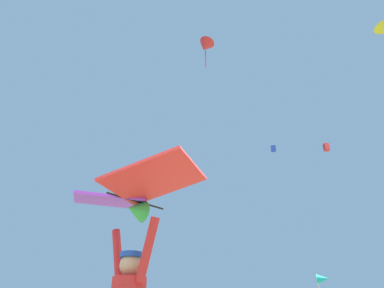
{
  "coord_description": "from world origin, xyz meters",
  "views": [
    {
      "loc": [
        2.21,
        -2.71,
        0.93
      ],
      "look_at": [
        0.14,
        1.54,
        3.64
      ],
      "focal_mm": 30.25,
      "sensor_mm": 36.0,
      "label": 1
    }
  ],
  "objects": [
    {
      "name": "distant_kite_blue_mid_right",
      "position": [
        -3.87,
        32.36,
        19.89
      ],
      "size": [
        0.71,
        0.88,
        0.93
      ],
      "color": "blue"
    },
    {
      "name": "held_stunt_kite",
      "position": [
        0.11,
        0.04,
        2.22
      ],
      "size": [
        1.91,
        1.31,
        0.42
      ],
      "color": "black"
    },
    {
      "name": "distant_kite_red_far_center",
      "position": [
        -2.73,
        9.14,
        14.52
      ],
      "size": [
        1.31,
        1.27,
        2.02
      ],
      "color": "red"
    },
    {
      "name": "distant_kite_red_overhead_distant",
      "position": [
        1.95,
        33.95,
        19.46
      ],
      "size": [
        0.74,
        0.82,
        0.94
      ],
      "color": "red"
    },
    {
      "name": "marker_flag",
      "position": [
        1.33,
        6.62,
        1.86
      ],
      "size": [
        0.3,
        0.24,
        2.15
      ],
      "color": "silver",
      "rests_on": "ground"
    }
  ]
}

